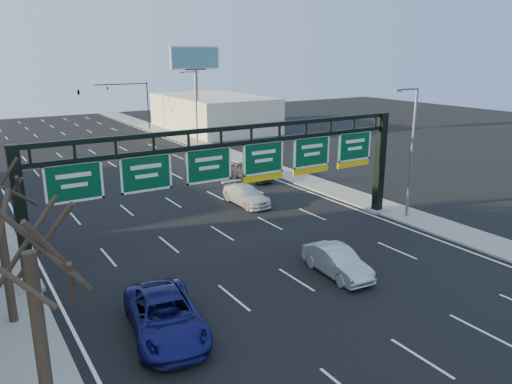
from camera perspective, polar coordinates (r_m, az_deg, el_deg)
ground at (r=24.57m, az=7.42°, el=-11.61°), size 160.00×160.00×0.00m
sidewalk_right at (r=46.85m, az=4.13°, el=1.89°), size 3.00×120.00×0.12m
lane_markings at (r=40.89m, az=-10.55°, el=-0.48°), size 21.60×120.00×0.01m
sign_gantry at (r=29.28m, az=-1.95°, el=2.68°), size 24.60×1.20×7.20m
building_right_distant at (r=75.42m, az=-4.94°, el=9.02°), size 12.00×20.00×5.00m
tree_near at (r=13.31m, az=-25.05°, el=-2.14°), size 3.60×3.60×8.86m
streetlight_near at (r=35.48m, az=17.29°, el=5.03°), size 2.15×0.22×9.00m
streetlight_far at (r=62.92m, az=-6.95°, el=10.00°), size 2.15×0.22×9.00m
billboard_right at (r=68.24m, az=-6.93°, el=13.79°), size 7.00×0.50×12.00m
traffic_signal_mast at (r=74.60m, az=-16.81°, el=10.66°), size 10.16×0.54×7.00m
car_blue_suv at (r=21.32m, az=-10.31°, el=-13.76°), size 3.74×6.33×1.65m
car_silver_sedan at (r=26.46m, az=9.26°, el=-7.86°), size 1.87×4.55×1.47m
car_white_wagon at (r=38.03m, az=-1.12°, el=-0.35°), size 2.03×4.88×1.41m
car_grey_far at (r=45.19m, az=-0.52°, el=2.40°), size 2.52×4.99×1.63m
car_silver_distant at (r=48.49m, az=-19.74°, el=2.22°), size 1.77×4.25×1.37m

